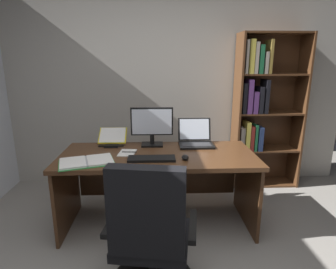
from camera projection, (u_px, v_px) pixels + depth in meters
wall_back at (167, 87)px, 3.65m from camera, size 4.64×0.12×2.54m
desk at (158, 170)px, 2.79m from camera, size 1.84×0.80×0.74m
bookshelf at (260, 111)px, 3.53m from camera, size 0.83×0.34×1.92m
office_chair at (150, 242)px, 1.88m from camera, size 0.66×0.60×1.00m
monitor at (152, 127)px, 2.87m from camera, size 0.43×0.16×0.40m
laptop at (196, 140)px, 2.94m from camera, size 0.35×0.34×0.26m
keyboard at (152, 159)px, 2.49m from camera, size 0.42×0.15×0.02m
computer_mouse at (185, 157)px, 2.50m from camera, size 0.06×0.10×0.04m
reading_stand_with_book at (113, 137)px, 2.94m from camera, size 0.29×0.26×0.16m
open_binder at (87, 162)px, 2.42m from camera, size 0.52×0.41×0.02m
notepad at (127, 153)px, 2.67m from camera, size 0.17×0.23×0.01m
pen at (129, 152)px, 2.67m from camera, size 0.14×0.02×0.01m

